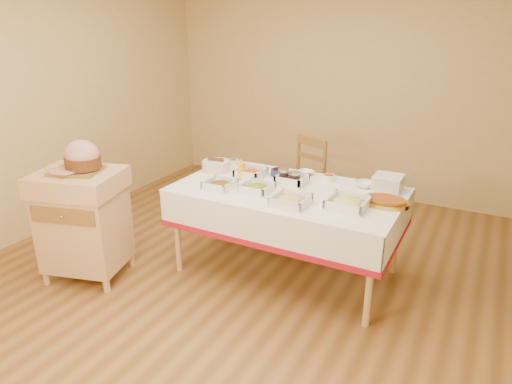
% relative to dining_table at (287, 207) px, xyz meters
% --- Properties ---
extents(room_shell, '(5.00, 5.00, 5.00)m').
position_rel_dining_table_xyz_m(room_shell, '(-0.30, -0.30, 0.70)').
color(room_shell, brown).
rests_on(room_shell, ground).
extents(dining_table, '(1.82, 1.02, 0.76)m').
position_rel_dining_table_xyz_m(dining_table, '(0.00, 0.00, 0.00)').
color(dining_table, tan).
rests_on(dining_table, ground).
extents(butcher_cart, '(0.77, 0.70, 0.92)m').
position_rel_dining_table_xyz_m(butcher_cart, '(-1.45, -0.84, -0.08)').
color(butcher_cart, tan).
rests_on(butcher_cart, ground).
extents(dining_chair, '(0.53, 0.52, 0.93)m').
position_rel_dining_table_xyz_m(dining_chair, '(-0.26, 0.94, -0.12)').
color(dining_chair, olive).
rests_on(dining_chair, ground).
extents(ham_on_board, '(0.39, 0.37, 0.26)m').
position_rel_dining_table_xyz_m(ham_on_board, '(-1.41, -0.81, 0.43)').
color(ham_on_board, olive).
rests_on(ham_on_board, butcher_cart).
extents(serving_dish_a, '(0.23, 0.23, 0.10)m').
position_rel_dining_table_xyz_m(serving_dish_a, '(-0.50, -0.24, 0.19)').
color(serving_dish_a, white).
rests_on(serving_dish_a, dining_table).
extents(serving_dish_b, '(0.23, 0.23, 0.09)m').
position_rel_dining_table_xyz_m(serving_dish_b, '(-0.20, -0.16, 0.19)').
color(serving_dish_b, white).
rests_on(serving_dish_b, dining_table).
extents(serving_dish_c, '(0.26, 0.26, 0.10)m').
position_rel_dining_table_xyz_m(serving_dish_c, '(0.16, -0.29, 0.20)').
color(serving_dish_c, white).
rests_on(serving_dish_c, dining_table).
extents(serving_dish_d, '(0.28, 0.28, 0.11)m').
position_rel_dining_table_xyz_m(serving_dish_d, '(0.55, -0.14, 0.20)').
color(serving_dish_d, white).
rests_on(serving_dish_d, dining_table).
extents(serving_dish_e, '(0.24, 0.23, 0.11)m').
position_rel_dining_table_xyz_m(serving_dish_e, '(-0.41, 0.13, 0.20)').
color(serving_dish_e, white).
rests_on(serving_dish_e, dining_table).
extents(serving_dish_f, '(0.24, 0.23, 0.11)m').
position_rel_dining_table_xyz_m(serving_dish_f, '(-0.03, 0.14, 0.20)').
color(serving_dish_f, white).
rests_on(serving_dish_f, dining_table).
extents(small_bowl_left, '(0.11, 0.11, 0.05)m').
position_rel_dining_table_xyz_m(small_bowl_left, '(-0.74, 0.37, 0.19)').
color(small_bowl_left, white).
rests_on(small_bowl_left, dining_table).
extents(small_bowl_mid, '(0.14, 0.14, 0.06)m').
position_rel_dining_table_xyz_m(small_bowl_mid, '(-0.21, 0.27, 0.19)').
color(small_bowl_mid, navy).
rests_on(small_bowl_mid, dining_table).
extents(small_bowl_right, '(0.10, 0.10, 0.05)m').
position_rel_dining_table_xyz_m(small_bowl_right, '(0.23, 0.35, 0.19)').
color(small_bowl_right, white).
rests_on(small_bowl_right, dining_table).
extents(bowl_white_imported, '(0.19, 0.19, 0.04)m').
position_rel_dining_table_xyz_m(bowl_white_imported, '(-0.01, 0.41, 0.18)').
color(bowl_white_imported, white).
rests_on(bowl_white_imported, dining_table).
extents(bowl_small_imported, '(0.20, 0.20, 0.05)m').
position_rel_dining_table_xyz_m(bowl_small_imported, '(0.54, 0.34, 0.19)').
color(bowl_small_imported, white).
rests_on(bowl_small_imported, dining_table).
extents(preserve_jar_left, '(0.09, 0.09, 0.12)m').
position_rel_dining_table_xyz_m(preserve_jar_left, '(-0.10, 0.14, 0.21)').
color(preserve_jar_left, silver).
rests_on(preserve_jar_left, dining_table).
extents(preserve_jar_right, '(0.09, 0.09, 0.11)m').
position_rel_dining_table_xyz_m(preserve_jar_right, '(0.01, 0.12, 0.21)').
color(preserve_jar_right, silver).
rests_on(preserve_jar_right, dining_table).
extents(mustard_bottle, '(0.06, 0.06, 0.19)m').
position_rel_dining_table_xyz_m(mustard_bottle, '(-0.46, 0.04, 0.24)').
color(mustard_bottle, gold).
rests_on(mustard_bottle, dining_table).
extents(bread_basket, '(0.25, 0.25, 0.11)m').
position_rel_dining_table_xyz_m(bread_basket, '(-0.78, 0.13, 0.21)').
color(bread_basket, silver).
rests_on(bread_basket, dining_table).
extents(plate_stack, '(0.22, 0.22, 0.12)m').
position_rel_dining_table_xyz_m(plate_stack, '(0.72, 0.36, 0.22)').
color(plate_stack, white).
rests_on(plate_stack, dining_table).
extents(brass_platter, '(0.36, 0.26, 0.05)m').
position_rel_dining_table_xyz_m(brass_platter, '(0.77, 0.04, 0.18)').
color(brass_platter, gold).
rests_on(brass_platter, dining_table).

